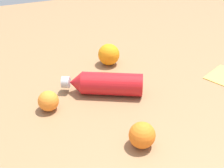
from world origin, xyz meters
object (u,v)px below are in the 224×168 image
Objects in this scene: water_bottle at (105,84)px; orange_1 at (48,101)px; orange_2 at (142,135)px; orange_0 at (109,54)px.

water_bottle is 4.12× the size of orange_1.
orange_0 is at bearing 167.77° from orange_2.
water_bottle is 3.75× the size of orange_2.
orange_2 is (0.25, 0.18, 0.00)m from orange_1.
water_bottle is 3.12× the size of orange_0.
orange_1 is (0.02, -0.19, -0.01)m from water_bottle.
orange_0 is at bearing -88.84° from water_bottle.
orange_1 is at bearing -143.49° from orange_2.
water_bottle is 0.19m from orange_1.
orange_1 is at bearing -54.35° from orange_0.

